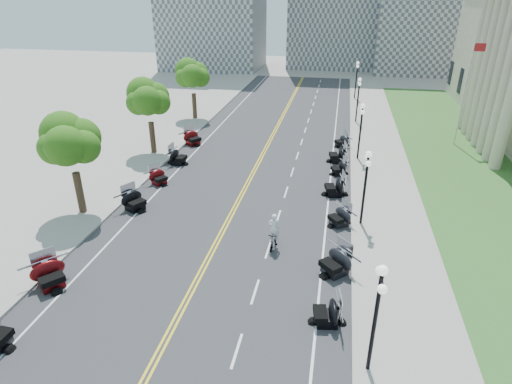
# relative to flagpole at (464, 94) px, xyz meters

# --- Properties ---
(ground) EXTENTS (160.00, 160.00, 0.00)m
(ground) POSITION_rel_flagpole_xyz_m (-18.00, -22.00, -5.00)
(ground) COLOR gray
(road) EXTENTS (16.00, 90.00, 0.01)m
(road) POSITION_rel_flagpole_xyz_m (-18.00, -12.00, -5.00)
(road) COLOR #333335
(road) RESTS_ON ground
(centerline_yellow_a) EXTENTS (0.12, 90.00, 0.00)m
(centerline_yellow_a) POSITION_rel_flagpole_xyz_m (-18.12, -12.00, -4.99)
(centerline_yellow_a) COLOR yellow
(centerline_yellow_a) RESTS_ON road
(centerline_yellow_b) EXTENTS (0.12, 90.00, 0.00)m
(centerline_yellow_b) POSITION_rel_flagpole_xyz_m (-17.88, -12.00, -4.99)
(centerline_yellow_b) COLOR yellow
(centerline_yellow_b) RESTS_ON road
(edge_line_north) EXTENTS (0.12, 90.00, 0.00)m
(edge_line_north) POSITION_rel_flagpole_xyz_m (-11.60, -12.00, -4.99)
(edge_line_north) COLOR white
(edge_line_north) RESTS_ON road
(edge_line_south) EXTENTS (0.12, 90.00, 0.00)m
(edge_line_south) POSITION_rel_flagpole_xyz_m (-24.40, -12.00, -4.99)
(edge_line_south) COLOR white
(edge_line_south) RESTS_ON road
(lane_dash_4) EXTENTS (0.12, 2.00, 0.00)m
(lane_dash_4) POSITION_rel_flagpole_xyz_m (-14.80, -30.00, -4.99)
(lane_dash_4) COLOR white
(lane_dash_4) RESTS_ON road
(lane_dash_5) EXTENTS (0.12, 2.00, 0.00)m
(lane_dash_5) POSITION_rel_flagpole_xyz_m (-14.80, -26.00, -4.99)
(lane_dash_5) COLOR white
(lane_dash_5) RESTS_ON road
(lane_dash_6) EXTENTS (0.12, 2.00, 0.00)m
(lane_dash_6) POSITION_rel_flagpole_xyz_m (-14.80, -22.00, -4.99)
(lane_dash_6) COLOR white
(lane_dash_6) RESTS_ON road
(lane_dash_7) EXTENTS (0.12, 2.00, 0.00)m
(lane_dash_7) POSITION_rel_flagpole_xyz_m (-14.80, -18.00, -4.99)
(lane_dash_7) COLOR white
(lane_dash_7) RESTS_ON road
(lane_dash_8) EXTENTS (0.12, 2.00, 0.00)m
(lane_dash_8) POSITION_rel_flagpole_xyz_m (-14.80, -14.00, -4.99)
(lane_dash_8) COLOR white
(lane_dash_8) RESTS_ON road
(lane_dash_9) EXTENTS (0.12, 2.00, 0.00)m
(lane_dash_9) POSITION_rel_flagpole_xyz_m (-14.80, -10.00, -4.99)
(lane_dash_9) COLOR white
(lane_dash_9) RESTS_ON road
(lane_dash_10) EXTENTS (0.12, 2.00, 0.00)m
(lane_dash_10) POSITION_rel_flagpole_xyz_m (-14.80, -6.00, -4.99)
(lane_dash_10) COLOR white
(lane_dash_10) RESTS_ON road
(lane_dash_11) EXTENTS (0.12, 2.00, 0.00)m
(lane_dash_11) POSITION_rel_flagpole_xyz_m (-14.80, -2.00, -4.99)
(lane_dash_11) COLOR white
(lane_dash_11) RESTS_ON road
(lane_dash_12) EXTENTS (0.12, 2.00, 0.00)m
(lane_dash_12) POSITION_rel_flagpole_xyz_m (-14.80, 2.00, -4.99)
(lane_dash_12) COLOR white
(lane_dash_12) RESTS_ON road
(lane_dash_13) EXTENTS (0.12, 2.00, 0.00)m
(lane_dash_13) POSITION_rel_flagpole_xyz_m (-14.80, 6.00, -4.99)
(lane_dash_13) COLOR white
(lane_dash_13) RESTS_ON road
(lane_dash_14) EXTENTS (0.12, 2.00, 0.00)m
(lane_dash_14) POSITION_rel_flagpole_xyz_m (-14.80, 10.00, -4.99)
(lane_dash_14) COLOR white
(lane_dash_14) RESTS_ON road
(lane_dash_15) EXTENTS (0.12, 2.00, 0.00)m
(lane_dash_15) POSITION_rel_flagpole_xyz_m (-14.80, 14.00, -4.99)
(lane_dash_15) COLOR white
(lane_dash_15) RESTS_ON road
(lane_dash_16) EXTENTS (0.12, 2.00, 0.00)m
(lane_dash_16) POSITION_rel_flagpole_xyz_m (-14.80, 18.00, -4.99)
(lane_dash_16) COLOR white
(lane_dash_16) RESTS_ON road
(lane_dash_17) EXTENTS (0.12, 2.00, 0.00)m
(lane_dash_17) POSITION_rel_flagpole_xyz_m (-14.80, 22.00, -4.99)
(lane_dash_17) COLOR white
(lane_dash_17) RESTS_ON road
(lane_dash_18) EXTENTS (0.12, 2.00, 0.00)m
(lane_dash_18) POSITION_rel_flagpole_xyz_m (-14.80, 26.00, -4.99)
(lane_dash_18) COLOR white
(lane_dash_18) RESTS_ON road
(lane_dash_19) EXTENTS (0.12, 2.00, 0.00)m
(lane_dash_19) POSITION_rel_flagpole_xyz_m (-14.80, 30.00, -4.99)
(lane_dash_19) COLOR white
(lane_dash_19) RESTS_ON road
(sidewalk_north) EXTENTS (5.00, 90.00, 0.15)m
(sidewalk_north) POSITION_rel_flagpole_xyz_m (-7.50, -12.00, -4.92)
(sidewalk_north) COLOR #9E9991
(sidewalk_north) RESTS_ON ground
(sidewalk_south) EXTENTS (5.00, 90.00, 0.15)m
(sidewalk_south) POSITION_rel_flagpole_xyz_m (-28.50, -12.00, -4.92)
(sidewalk_south) COLOR #9E9991
(sidewalk_south) RESTS_ON ground
(lawn) EXTENTS (9.00, 60.00, 0.10)m
(lawn) POSITION_rel_flagpole_xyz_m (-0.50, -4.00, -4.95)
(lawn) COLOR #356023
(lawn) RESTS_ON ground
(distant_block_c) EXTENTS (20.00, 14.00, 22.00)m
(distant_block_c) POSITION_rel_flagpole_xyz_m (4.00, 43.00, 6.00)
(distant_block_c) COLOR gray
(distant_block_c) RESTS_ON ground
(street_lamp_1) EXTENTS (0.50, 1.20, 4.90)m
(street_lamp_1) POSITION_rel_flagpole_xyz_m (-9.40, -30.00, -2.40)
(street_lamp_1) COLOR black
(street_lamp_1) RESTS_ON sidewalk_north
(street_lamp_2) EXTENTS (0.50, 1.20, 4.90)m
(street_lamp_2) POSITION_rel_flagpole_xyz_m (-9.40, -18.00, -2.40)
(street_lamp_2) COLOR black
(street_lamp_2) RESTS_ON sidewalk_north
(street_lamp_3) EXTENTS (0.50, 1.20, 4.90)m
(street_lamp_3) POSITION_rel_flagpole_xyz_m (-9.40, -6.00, -2.40)
(street_lamp_3) COLOR black
(street_lamp_3) RESTS_ON sidewalk_north
(street_lamp_4) EXTENTS (0.50, 1.20, 4.90)m
(street_lamp_4) POSITION_rel_flagpole_xyz_m (-9.40, 6.00, -2.40)
(street_lamp_4) COLOR black
(street_lamp_4) RESTS_ON sidewalk_north
(street_lamp_5) EXTENTS (0.50, 1.20, 4.90)m
(street_lamp_5) POSITION_rel_flagpole_xyz_m (-9.40, 18.00, -2.40)
(street_lamp_5) COLOR black
(street_lamp_5) RESTS_ON sidewalk_north
(flagpole) EXTENTS (1.10, 0.20, 10.00)m
(flagpole) POSITION_rel_flagpole_xyz_m (0.00, 0.00, 0.00)
(flagpole) COLOR silver
(flagpole) RESTS_ON ground
(tree_2) EXTENTS (4.80, 4.80, 9.20)m
(tree_2) POSITION_rel_flagpole_xyz_m (-28.00, -20.00, -0.25)
(tree_2) COLOR #235619
(tree_2) RESTS_ON sidewalk_south
(tree_3) EXTENTS (4.80, 4.80, 9.20)m
(tree_3) POSITION_rel_flagpole_xyz_m (-28.00, -8.00, -0.25)
(tree_3) COLOR #235619
(tree_3) RESTS_ON sidewalk_south
(tree_4) EXTENTS (4.80, 4.80, 9.20)m
(tree_4) POSITION_rel_flagpole_xyz_m (-28.00, 4.00, -0.25)
(tree_4) COLOR #235619
(tree_4) RESTS_ON sidewalk_south
(motorcycle_n_4) EXTENTS (2.15, 2.15, 1.32)m
(motorcycle_n_4) POSITION_rel_flagpole_xyz_m (-11.15, -27.56, -4.34)
(motorcycle_n_4) COLOR black
(motorcycle_n_4) RESTS_ON road
(motorcycle_n_5) EXTENTS (3.06, 3.06, 1.51)m
(motorcycle_n_5) POSITION_rel_flagpole_xyz_m (-10.90, -23.62, -4.24)
(motorcycle_n_5) COLOR black
(motorcycle_n_5) RESTS_ON road
(motorcycle_n_6) EXTENTS (2.64, 2.64, 1.32)m
(motorcycle_n_6) POSITION_rel_flagpole_xyz_m (-10.79, -18.28, -4.34)
(motorcycle_n_6) COLOR black
(motorcycle_n_6) RESTS_ON road
(motorcycle_n_7) EXTENTS (2.55, 2.55, 1.50)m
(motorcycle_n_7) POSITION_rel_flagpole_xyz_m (-11.22, -13.81, -4.25)
(motorcycle_n_7) COLOR black
(motorcycle_n_7) RESTS_ON road
(motorcycle_n_8) EXTENTS (2.31, 2.31, 1.23)m
(motorcycle_n_8) POSITION_rel_flagpole_xyz_m (-10.99, -9.78, -4.38)
(motorcycle_n_8) COLOR black
(motorcycle_n_8) RESTS_ON road
(motorcycle_n_9) EXTENTS (2.52, 2.52, 1.52)m
(motorcycle_n_9) POSITION_rel_flagpole_xyz_m (-11.17, -6.92, -4.24)
(motorcycle_n_9) COLOR black
(motorcycle_n_9) RESTS_ON road
(motorcycle_n_10) EXTENTS (2.46, 2.46, 1.24)m
(motorcycle_n_10) POSITION_rel_flagpole_xyz_m (-10.87, -2.66, -4.38)
(motorcycle_n_10) COLOR black
(motorcycle_n_10) RESTS_ON road
(motorcycle_s_4) EXTENTS (3.09, 3.09, 1.53)m
(motorcycle_s_4) POSITION_rel_flagpole_xyz_m (-25.19, -27.57, -4.23)
(motorcycle_s_4) COLOR #590A0C
(motorcycle_s_4) RESTS_ON road
(motorcycle_s_6) EXTENTS (2.85, 2.85, 1.46)m
(motorcycle_s_6) POSITION_rel_flagpole_xyz_m (-24.75, -18.81, -4.27)
(motorcycle_s_6) COLOR black
(motorcycle_s_6) RESTS_ON road
(motorcycle_s_7) EXTENTS (2.50, 2.50, 1.26)m
(motorcycle_s_7) POSITION_rel_flagpole_xyz_m (-24.80, -14.42, -4.37)
(motorcycle_s_7) COLOR #590A0C
(motorcycle_s_7) RESTS_ON road
(motorcycle_s_8) EXTENTS (2.24, 2.24, 1.45)m
(motorcycle_s_8) POSITION_rel_flagpole_xyz_m (-24.84, -10.10, -4.27)
(motorcycle_s_8) COLOR black
(motorcycle_s_8) RESTS_ON road
(motorcycle_s_9) EXTENTS (2.99, 2.99, 1.50)m
(motorcycle_s_9) POSITION_rel_flagpole_xyz_m (-25.25, -4.88, -4.25)
(motorcycle_s_9) COLOR #590A0C
(motorcycle_s_9) RESTS_ON road
(bicycle) EXTENTS (0.64, 1.83, 1.08)m
(bicycle) POSITION_rel_flagpole_xyz_m (-14.53, -21.71, -4.46)
(bicycle) COLOR #A51414
(bicycle) RESTS_ON road
(cyclist_rider) EXTENTS (0.69, 0.45, 1.89)m
(cyclist_rider) POSITION_rel_flagpole_xyz_m (-14.53, -21.71, -2.98)
(cyclist_rider) COLOR white
(cyclist_rider) RESTS_ON bicycle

